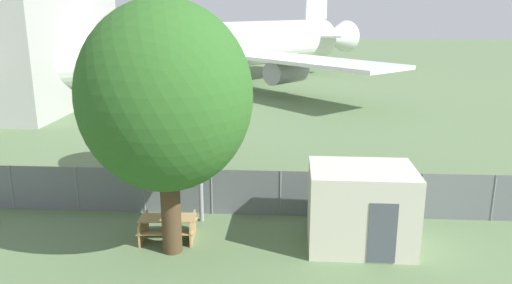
{
  "coord_description": "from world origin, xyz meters",
  "views": [
    {
      "loc": [
        2.71,
        -7.23,
        7.45
      ],
      "look_at": [
        1.47,
        12.98,
        2.0
      ],
      "focal_mm": 35.0,
      "sensor_mm": 36.0,
      "label": 1
    }
  ],
  "objects_px": {
    "portable_cabin": "(361,207)",
    "tree_near_hangar": "(166,97)",
    "airplane": "(207,47)",
    "tree_left_of_cabin": "(196,85)",
    "picnic_bench_near_cabin": "(168,225)"
  },
  "relations": [
    {
      "from": "portable_cabin",
      "to": "tree_near_hangar",
      "type": "bearing_deg",
      "value": -171.46
    },
    {
      "from": "portable_cabin",
      "to": "tree_near_hangar",
      "type": "height_order",
      "value": "tree_near_hangar"
    },
    {
      "from": "airplane",
      "to": "tree_left_of_cabin",
      "type": "bearing_deg",
      "value": 46.85
    },
    {
      "from": "portable_cabin",
      "to": "picnic_bench_near_cabin",
      "type": "relative_size",
      "value": 1.72
    },
    {
      "from": "airplane",
      "to": "portable_cabin",
      "type": "distance_m",
      "value": 33.37
    },
    {
      "from": "tree_left_of_cabin",
      "to": "picnic_bench_near_cabin",
      "type": "bearing_deg",
      "value": -90.2
    },
    {
      "from": "airplane",
      "to": "picnic_bench_near_cabin",
      "type": "height_order",
      "value": "airplane"
    },
    {
      "from": "tree_left_of_cabin",
      "to": "airplane",
      "type": "bearing_deg",
      "value": 97.9
    },
    {
      "from": "airplane",
      "to": "tree_near_hangar",
      "type": "xyz_separation_m",
      "value": [
        3.92,
        -32.59,
        1.04
      ]
    },
    {
      "from": "airplane",
      "to": "picnic_bench_near_cabin",
      "type": "xyz_separation_m",
      "value": [
        3.58,
        -31.7,
        -3.42
      ]
    },
    {
      "from": "airplane",
      "to": "tree_near_hangar",
      "type": "relative_size",
      "value": 5.05
    },
    {
      "from": "picnic_bench_near_cabin",
      "to": "airplane",
      "type": "bearing_deg",
      "value": 96.44
    },
    {
      "from": "airplane",
      "to": "tree_left_of_cabin",
      "type": "height_order",
      "value": "airplane"
    },
    {
      "from": "portable_cabin",
      "to": "picnic_bench_near_cabin",
      "type": "bearing_deg",
      "value": -179.92
    },
    {
      "from": "picnic_bench_near_cabin",
      "to": "tree_left_of_cabin",
      "type": "bearing_deg",
      "value": 89.8
    }
  ]
}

